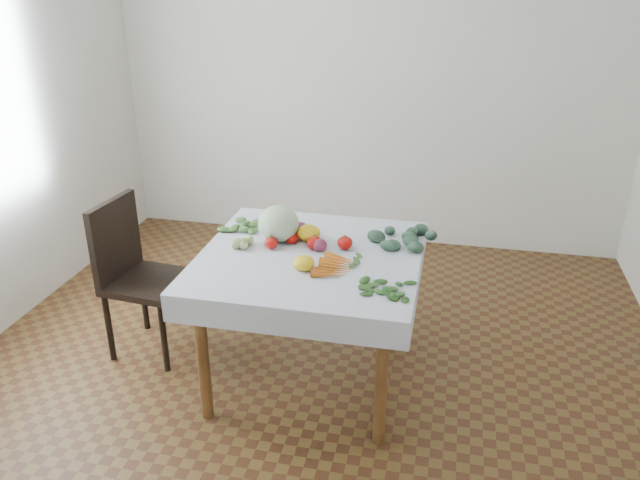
% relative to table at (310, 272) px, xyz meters
% --- Properties ---
extents(ground, '(4.00, 4.00, 0.00)m').
position_rel_table_xyz_m(ground, '(0.00, 0.00, -0.65)').
color(ground, brown).
extents(back_wall, '(4.00, 0.04, 2.70)m').
position_rel_table_xyz_m(back_wall, '(0.00, 2.00, 0.70)').
color(back_wall, white).
rests_on(back_wall, ground).
extents(table, '(1.00, 1.00, 0.75)m').
position_rel_table_xyz_m(table, '(0.00, 0.00, 0.00)').
color(table, brown).
rests_on(table, ground).
extents(tablecloth, '(1.12, 1.12, 0.01)m').
position_rel_table_xyz_m(tablecloth, '(0.00, 0.00, 0.10)').
color(tablecloth, white).
rests_on(tablecloth, table).
extents(chair, '(0.46, 0.46, 0.92)m').
position_rel_table_xyz_m(chair, '(-1.06, 0.08, -0.12)').
color(chair, black).
rests_on(chair, ground).
extents(cabbage, '(0.25, 0.25, 0.20)m').
position_rel_table_xyz_m(cabbage, '(-0.20, 0.14, 0.20)').
color(cabbage, '#B6CCAB').
rests_on(cabbage, tablecloth).
extents(tomato_a, '(0.09, 0.09, 0.06)m').
position_rel_table_xyz_m(tomato_a, '(-0.22, 0.03, 0.13)').
color(tomato_a, '#B8110C').
rests_on(tomato_a, tablecloth).
extents(tomato_b, '(0.10, 0.10, 0.07)m').
position_rel_table_xyz_m(tomato_b, '(0.01, 0.07, 0.14)').
color(tomato_b, '#B8110C').
rests_on(tomato_b, tablecloth).
extents(tomato_c, '(0.07, 0.07, 0.06)m').
position_rel_table_xyz_m(tomato_c, '(-0.13, 0.11, 0.13)').
color(tomato_c, '#B8110C').
rests_on(tomato_c, tablecloth).
extents(tomato_d, '(0.10, 0.10, 0.07)m').
position_rel_table_xyz_m(tomato_d, '(0.16, 0.10, 0.14)').
color(tomato_d, '#B8110C').
rests_on(tomato_d, tablecloth).
extents(heirloom_back, '(0.16, 0.16, 0.09)m').
position_rel_table_xyz_m(heirloom_back, '(-0.05, 0.17, 0.15)').
color(heirloom_back, yellow).
rests_on(heirloom_back, tablecloth).
extents(heirloom_front, '(0.12, 0.12, 0.07)m').
position_rel_table_xyz_m(heirloom_front, '(0.01, -0.18, 0.14)').
color(heirloom_front, yellow).
rests_on(heirloom_front, tablecloth).
extents(onion_a, '(0.11, 0.11, 0.08)m').
position_rel_table_xyz_m(onion_a, '(-0.11, 0.23, 0.14)').
color(onion_a, '#601B3F').
rests_on(onion_a, tablecloth).
extents(onion_b, '(0.10, 0.10, 0.06)m').
position_rel_table_xyz_m(onion_b, '(0.04, 0.05, 0.13)').
color(onion_b, '#601B3F').
rests_on(onion_b, tablecloth).
extents(tomatillo_cluster, '(0.15, 0.09, 0.04)m').
position_rel_table_xyz_m(tomatillo_cluster, '(-0.36, 0.01, 0.12)').
color(tomatillo_cluster, '#9EBE6D').
rests_on(tomatillo_cluster, tablecloth).
extents(carrot_bunch, '(0.18, 0.28, 0.03)m').
position_rel_table_xyz_m(carrot_bunch, '(0.16, -0.13, 0.12)').
color(carrot_bunch, orange).
rests_on(carrot_bunch, tablecloth).
extents(kale_bunch, '(0.32, 0.31, 0.05)m').
position_rel_table_xyz_m(kale_bunch, '(0.43, 0.25, 0.13)').
color(kale_bunch, '#32523F').
rests_on(kale_bunch, tablecloth).
extents(basil_bunch, '(0.28, 0.19, 0.01)m').
position_rel_table_xyz_m(basil_bunch, '(0.44, -0.28, 0.11)').
color(basil_bunch, '#235019').
rests_on(basil_bunch, tablecloth).
extents(dill_bunch, '(0.23, 0.21, 0.03)m').
position_rel_table_xyz_m(dill_bunch, '(-0.43, 0.26, 0.11)').
color(dill_bunch, '#496E32').
rests_on(dill_bunch, tablecloth).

